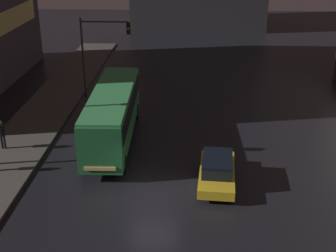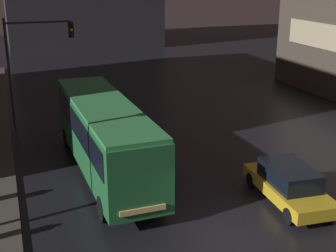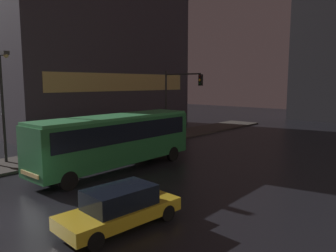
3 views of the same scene
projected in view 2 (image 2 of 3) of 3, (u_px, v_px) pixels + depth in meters
ground_plane at (233, 237)px, 16.45m from camera, size 120.00×120.00×0.00m
bus_near at (104, 131)px, 20.88m from camera, size 2.72×11.16×3.41m
car_taxi at (289, 184)px, 18.76m from camera, size 2.19×4.79×1.53m
traffic_light_main at (32, 53)px, 27.22m from camera, size 3.94×0.35×6.40m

